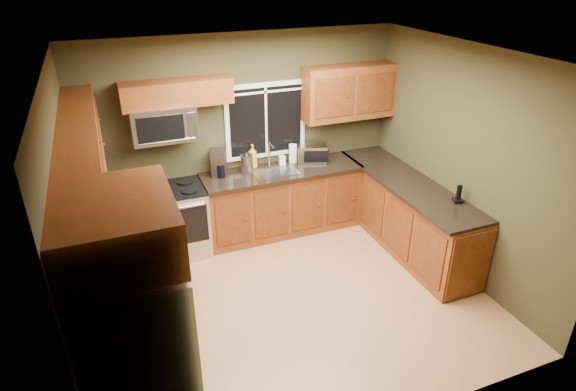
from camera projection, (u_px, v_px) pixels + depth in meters
floor at (295, 298)px, 5.51m from camera, size 4.20×4.20×0.00m
ceiling at (297, 58)px, 4.30m from camera, size 4.20×4.20×0.00m
back_wall at (244, 137)px, 6.40m from camera, size 4.20×0.00×4.20m
front_wall at (393, 298)px, 3.41m from camera, size 4.20×0.00×4.20m
left_wall at (75, 232)px, 4.21m from camera, size 0.00×3.60×3.60m
right_wall at (463, 164)px, 5.60m from camera, size 0.00×3.60×3.60m
window at (266, 120)px, 6.39m from camera, size 1.12×0.03×1.02m
base_cabinets_left at (122, 278)px, 5.11m from camera, size 0.60×2.65×0.90m
countertop_left at (118, 240)px, 4.91m from camera, size 0.65×2.65×0.04m
base_cabinets_back at (282, 202)px, 6.69m from camera, size 2.17×0.60×0.90m
countertop_back at (282, 171)px, 6.46m from camera, size 2.17×0.65×0.04m
base_cabinets_peninsula at (406, 215)px, 6.35m from camera, size 0.60×2.52×0.90m
countertop_peninsula at (408, 183)px, 6.14m from camera, size 0.65×2.50×0.04m
upper_cabinets_left at (83, 157)px, 4.43m from camera, size 0.33×2.65×0.72m
upper_cabinets_back_left at (177, 93)px, 5.66m from camera, size 1.30×0.33×0.30m
upper_cabinets_back_right at (349, 92)px, 6.51m from camera, size 1.30×0.33×0.72m
upper_cabinet_over_fridge at (116, 228)px, 2.95m from camera, size 0.72×0.90×0.38m
refrigerator at (141, 363)px, 3.45m from camera, size 0.74×0.90×1.80m
range at (176, 221)px, 6.18m from camera, size 0.76×0.69×0.94m
microwave at (163, 123)px, 5.72m from camera, size 0.76×0.41×0.42m
sink at (274, 170)px, 6.42m from camera, size 0.60×0.42×0.36m
toaster_oven at (312, 153)px, 6.67m from camera, size 0.47×0.42×0.25m
coffee_maker at (219, 164)px, 6.25m from camera, size 0.26×0.31×0.33m
kettle at (247, 163)px, 6.32m from camera, size 0.22×0.22×0.30m
paper_towel_roll at (293, 153)px, 6.64m from camera, size 0.13×0.13×0.29m
soap_bottle_a at (253, 156)px, 6.45m from camera, size 0.14×0.14×0.33m
soap_bottle_b at (282, 158)px, 6.58m from camera, size 0.09×0.09×0.18m
soap_bottle_c at (248, 164)px, 6.44m from camera, size 0.16×0.16×0.16m
cordless_phone at (458, 197)px, 5.58m from camera, size 0.12×0.12×0.22m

